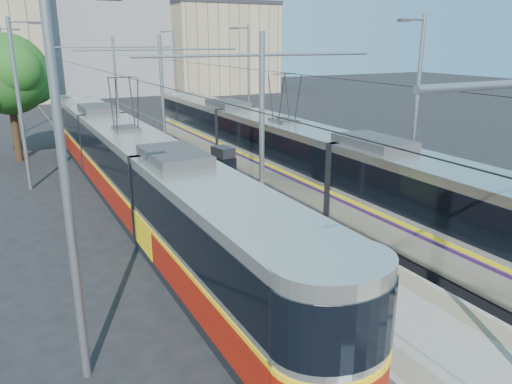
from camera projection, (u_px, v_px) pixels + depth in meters
ground at (412, 332)px, 12.47m from camera, size 160.00×160.00×0.00m
platform at (183, 173)px, 26.86m from camera, size 4.00×50.00×0.30m
tactile_strip_left at (157, 173)px, 26.17m from camera, size 0.70×50.00×0.01m
tactile_strip_right at (208, 167)px, 27.45m from camera, size 0.70×50.00×0.01m
rails at (183, 175)px, 26.90m from camera, size 8.71×70.00×0.03m
tram_left at (129, 165)px, 22.03m from camera, size 2.43×32.23×5.50m
tram_right at (283, 151)px, 24.13m from camera, size 2.43×32.30×5.50m
catenary at (200, 96)px, 23.17m from camera, size 9.20×70.00×7.00m
street_lamps at (157, 91)px, 29.08m from camera, size 15.18×38.22×8.00m
shelter at (224, 173)px, 21.35m from camera, size 0.79×1.15×2.38m
tree at (13, 75)px, 29.08m from camera, size 5.11×4.73×7.43m
building_centre at (105, 28)px, 66.97m from camera, size 18.36×14.28×17.00m
building_right at (219, 48)px, 68.78m from camera, size 14.28×10.20×11.98m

